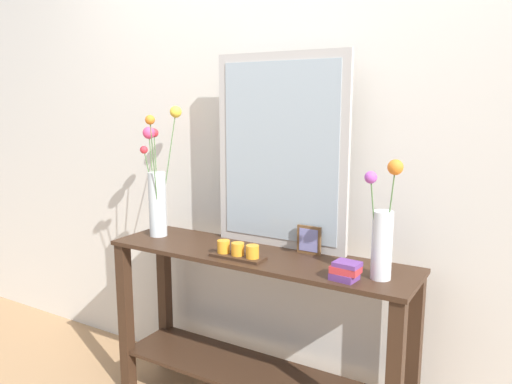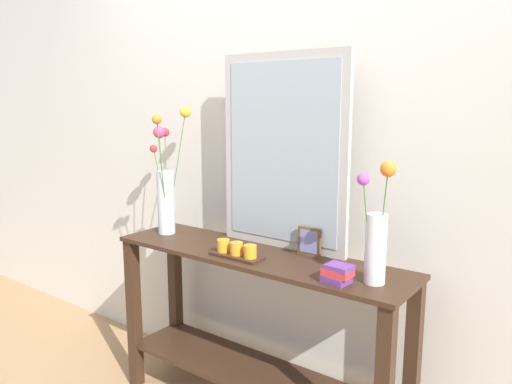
# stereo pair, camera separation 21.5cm
# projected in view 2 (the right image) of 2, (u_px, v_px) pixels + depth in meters

# --- Properties ---
(wall_back) EXTENTS (6.40, 0.08, 2.70)m
(wall_back) POSITION_uv_depth(u_px,v_px,m) (294.00, 127.00, 2.34)
(wall_back) COLOR silver
(wall_back) RESTS_ON ground
(console_table) EXTENTS (1.42, 0.37, 0.80)m
(console_table) POSITION_uv_depth(u_px,v_px,m) (256.00, 319.00, 2.26)
(console_table) COLOR #382316
(console_table) RESTS_ON ground
(mirror_leaning) EXTENTS (0.65, 0.03, 0.88)m
(mirror_leaning) POSITION_uv_depth(u_px,v_px,m) (283.00, 152.00, 2.22)
(mirror_leaning) COLOR #B7B2AD
(mirror_leaning) RESTS_ON console_table
(tall_vase_left) EXTENTS (0.20, 0.28, 0.64)m
(tall_vase_left) POSITION_uv_depth(u_px,v_px,m) (166.00, 185.00, 2.52)
(tall_vase_left) COLOR silver
(tall_vase_left) RESTS_ON console_table
(vase_right) EXTENTS (0.13, 0.10, 0.46)m
(vase_right) POSITION_uv_depth(u_px,v_px,m) (376.00, 238.00, 1.81)
(vase_right) COLOR silver
(vase_right) RESTS_ON console_table
(candle_tray) EXTENTS (0.24, 0.09, 0.07)m
(candle_tray) POSITION_uv_depth(u_px,v_px,m) (237.00, 251.00, 2.14)
(candle_tray) COLOR #382316
(candle_tray) RESTS_ON console_table
(picture_frame_small) EXTENTS (0.11, 0.01, 0.13)m
(picture_frame_small) POSITION_uv_depth(u_px,v_px,m) (309.00, 241.00, 2.17)
(picture_frame_small) COLOR brown
(picture_frame_small) RESTS_ON console_table
(book_stack) EXTENTS (0.11, 0.09, 0.07)m
(book_stack) POSITION_uv_depth(u_px,v_px,m) (337.00, 274.00, 1.83)
(book_stack) COLOR #663884
(book_stack) RESTS_ON console_table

